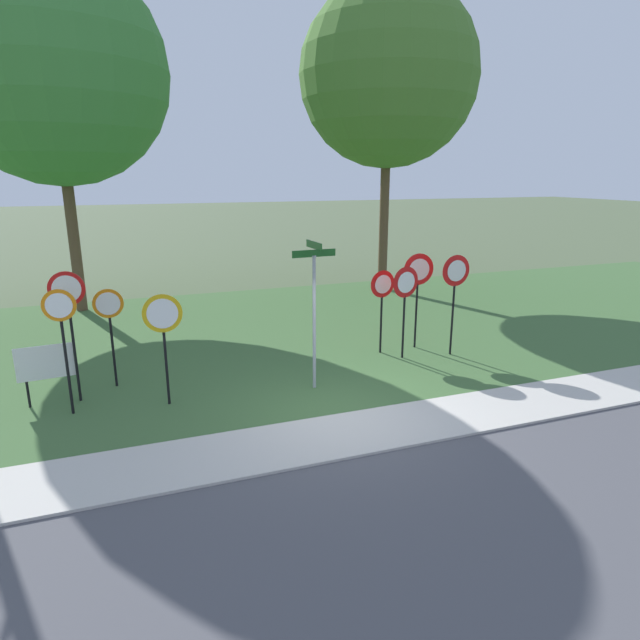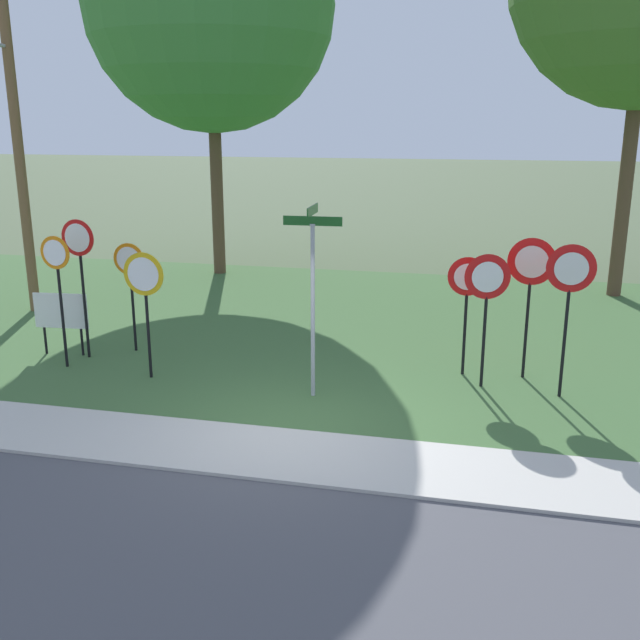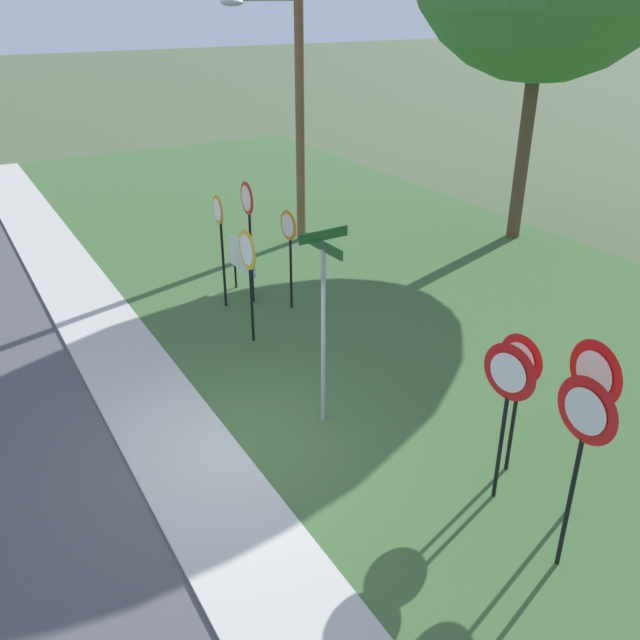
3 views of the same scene
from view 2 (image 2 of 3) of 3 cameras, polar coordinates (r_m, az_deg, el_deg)
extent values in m
plane|color=#4C5B3D|center=(11.09, -2.43, -8.81)|extent=(160.00, 160.00, 0.00)
cube|color=#BCB7AD|center=(10.38, -3.63, -10.42)|extent=(44.00, 1.60, 0.06)
cube|color=#3D6033|center=(16.60, 3.07, -0.41)|extent=(44.00, 12.00, 0.04)
cylinder|color=black|center=(14.71, -18.08, 1.73)|extent=(0.06, 0.06, 2.43)
cylinder|color=red|center=(14.46, -18.55, 6.16)|extent=(0.69, 0.08, 0.69)
cylinder|color=white|center=(14.45, -18.58, 6.15)|extent=(0.54, 0.05, 0.54)
cylinder|color=black|center=(14.93, -14.52, 1.22)|extent=(0.06, 0.06, 1.94)
cylinder|color=orange|center=(14.70, -14.83, 4.66)|extent=(0.63, 0.04, 0.63)
cylinder|color=white|center=(14.69, -14.86, 4.65)|extent=(0.49, 0.02, 0.49)
cylinder|color=black|center=(13.27, -13.40, -0.37)|extent=(0.06, 0.06, 1.98)
cylinder|color=gold|center=(13.02, -13.73, 3.53)|extent=(0.77, 0.06, 0.77)
cylinder|color=white|center=(13.01, -13.77, 3.52)|extent=(0.60, 0.04, 0.60)
cylinder|color=black|center=(14.28, -19.66, 0.79)|extent=(0.06, 0.06, 2.24)
cylinder|color=orange|center=(14.03, -20.14, 5.00)|extent=(0.61, 0.08, 0.61)
cylinder|color=white|center=(14.02, -20.18, 4.99)|extent=(0.47, 0.05, 0.48)
cylinder|color=black|center=(12.63, 18.74, -0.86)|extent=(0.06, 0.06, 2.29)
cone|color=red|center=(12.35, 19.18, 3.84)|extent=(0.79, 0.03, 0.79)
cone|color=silver|center=(12.33, 19.19, 3.82)|extent=(0.54, 0.02, 0.54)
cylinder|color=black|center=(12.78, 12.81, -0.79)|extent=(0.06, 0.06, 2.05)
cone|color=red|center=(12.51, 13.07, 3.32)|extent=(0.77, 0.16, 0.78)
cone|color=white|center=(12.49, 13.07, 3.30)|extent=(0.52, 0.11, 0.53)
cylinder|color=black|center=(13.40, 15.99, 0.14)|extent=(0.06, 0.06, 2.22)
cone|color=red|center=(13.14, 16.33, 4.42)|extent=(0.83, 0.12, 0.83)
cone|color=silver|center=(13.12, 16.33, 4.40)|extent=(0.57, 0.07, 0.57)
cylinder|color=black|center=(13.34, 11.35, -0.32)|extent=(0.06, 0.06, 1.91)
cone|color=red|center=(13.10, 11.55, 3.36)|extent=(0.70, 0.09, 0.70)
cone|color=white|center=(13.08, 11.54, 3.34)|extent=(0.48, 0.06, 0.48)
cylinder|color=#9EA0A8|center=(11.93, -0.57, 0.55)|extent=(0.07, 0.07, 2.89)
cylinder|color=#9EA0A8|center=(11.64, -0.59, 7.51)|extent=(0.09, 0.09, 0.03)
cube|color=#19511E|center=(11.63, -0.59, 7.80)|extent=(0.96, 0.06, 0.15)
cube|color=#19511E|center=(11.61, -0.59, 8.63)|extent=(0.05, 0.82, 0.15)
cylinder|color=brown|center=(18.60, -22.78, 13.46)|extent=(0.24, 0.24, 8.48)
cylinder|color=black|center=(15.44, -20.80, -1.51)|extent=(0.05, 0.05, 0.55)
cylinder|color=black|center=(15.10, -18.22, -1.65)|extent=(0.05, 0.05, 0.55)
cube|color=white|center=(15.10, -19.73, 0.69)|extent=(1.10, 0.13, 0.70)
cylinder|color=brown|center=(22.05, -8.16, 11.22)|extent=(0.36, 0.36, 5.88)
sphere|color=#3D7F38|center=(22.21, -8.65, 23.37)|extent=(7.00, 7.00, 7.00)
cylinder|color=brown|center=(20.45, 23.00, 10.56)|extent=(0.36, 0.36, 6.38)
camera|label=1|loc=(6.47, -70.52, 5.62)|focal=30.15mm
camera|label=3|loc=(8.51, 55.01, 20.96)|focal=37.91mm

